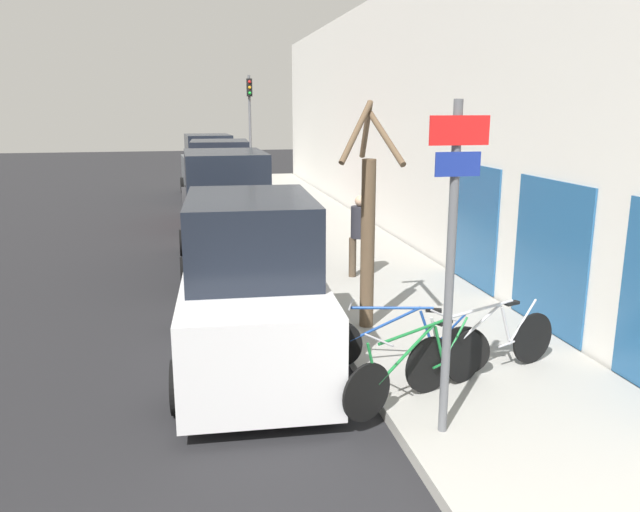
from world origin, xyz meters
The scene contains 14 objects.
ground_plane centered at (0.00, 11.20, 0.00)m, with size 80.00×80.00×0.00m, color black.
sidewalk_curb centered at (2.60, 14.00, 0.07)m, with size 3.20×32.00×0.15m.
building_facade centered at (4.35, 13.93, 3.23)m, with size 0.23×32.00×6.50m.
signpost centered at (1.45, 3.52, 2.06)m, with size 0.60×0.11×3.41m.
bicycle_0 centered at (1.45, 4.25, 0.54)m, with size 2.07×1.03×0.91m.
bicycle_1 centered at (2.48, 4.70, 0.56)m, with size 2.34×0.83×0.96m.
bicycle_2 centered at (1.52, 5.10, 0.53)m, with size 2.13×0.85×0.89m.
parked_car_0 centered at (-0.29, 6.12, 1.06)m, with size 2.19×4.68×2.36m.
parked_car_1 centered at (-0.30, 11.49, 1.15)m, with size 2.11×4.68×2.58m.
parked_car_2 centered at (-0.11, 17.24, 1.13)m, with size 2.23×4.29×2.52m.
parked_car_3 centered at (-0.27, 23.12, 1.11)m, with size 2.30×4.68×2.46m.
pedestrian_near centered at (2.23, 9.70, 1.10)m, with size 0.43×0.37×1.64m.
street_tree centered at (1.55, 6.80, 1.73)m, with size 0.84×1.62×3.44m.
traffic_light centered at (1.29, 21.86, 3.03)m, with size 0.20×0.30×4.50m.
Camera 1 is at (-1.05, -2.07, 3.48)m, focal length 35.00 mm.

